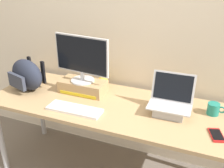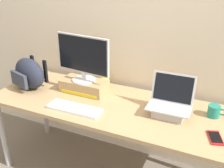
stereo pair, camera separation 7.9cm
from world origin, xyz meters
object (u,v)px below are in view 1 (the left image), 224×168
Objects in this scene: plush_toy at (103,81)px; external_keyboard at (75,109)px; toner_box_yellow at (83,86)px; coffee_mug at (214,109)px; cell_phone at (216,135)px; messenger_backpack at (27,75)px; open_laptop at (170,106)px; desktop_monitor at (81,58)px.

external_keyboard is at bearing -92.42° from plush_toy.
coffee_mug is (1.09, 0.03, -0.01)m from toner_box_yellow.
cell_phone is 1.82× the size of plush_toy.
coffee_mug is at bearing 23.22° from messenger_backpack.
plush_toy is (0.60, 0.32, -0.09)m from messenger_backpack.
plush_toy is (-0.98, 0.15, 0.00)m from coffee_mug.
open_laptop is at bearing -5.43° from toner_box_yellow.
plush_toy is (-0.67, 0.26, -0.02)m from open_laptop.
messenger_backpack is (-0.49, -0.13, -0.18)m from desktop_monitor.
desktop_monitor reaches higher than cell_phone.
external_keyboard is at bearing 165.49° from cell_phone.
plush_toy is (0.11, 0.19, -0.27)m from desktop_monitor.
toner_box_yellow is 0.92× the size of external_keyboard.
toner_box_yellow reaches higher than cell_phone.
external_keyboard is 2.57× the size of cell_phone.
desktop_monitor is at bearing 149.52° from cell_phone.
plush_toy reaches higher than cell_phone.
messenger_backpack reaches higher than plush_toy.
coffee_mug reaches higher than external_keyboard.
messenger_backpack is at bearing -152.12° from plush_toy.
desktop_monitor reaches higher than messenger_backpack.
external_keyboard is at bearing -0.08° from messenger_backpack.
plush_toy is at bearing 65.64° from desktop_monitor.
toner_box_yellow is 1.09m from coffee_mug.
desktop_monitor is 5.44× the size of plush_toy.
toner_box_yellow is at bearing 32.38° from messenger_backpack.
messenger_backpack is (-1.27, -0.06, 0.08)m from open_laptop.
toner_box_yellow is 1.01× the size of messenger_backpack.
plush_toy is at bearing 157.82° from open_laptop.
desktop_monitor is 2.99× the size of cell_phone.
toner_box_yellow is at bearing 105.15° from external_keyboard.
open_laptop is (0.78, -0.07, 0.01)m from toner_box_yellow.
desktop_monitor reaches higher than plush_toy.
messenger_backpack reaches higher than cell_phone.
messenger_backpack is 1.63m from cell_phone.
cell_phone is (1.04, 0.06, -0.01)m from external_keyboard.
desktop_monitor is at bearing 32.27° from messenger_backpack.
desktop_monitor is 1.59× the size of open_laptop.
external_keyboard reaches higher than cell_phone.
open_laptop is 0.33m from coffee_mug.
messenger_backpack reaches higher than external_keyboard.
external_keyboard is at bearing -161.84° from open_laptop.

